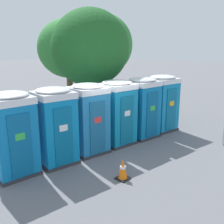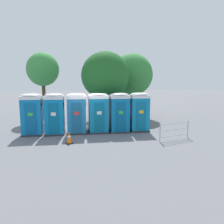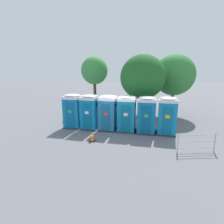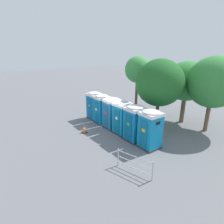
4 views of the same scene
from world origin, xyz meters
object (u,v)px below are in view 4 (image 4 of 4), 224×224
(portapotty_4, at_px, (135,123))
(event_barrier, at_px, (134,163))
(portapotty_2, at_px, (112,113))
(portapotty_5, at_px, (150,129))
(portapotty_1, at_px, (102,109))
(street_tree_1, at_px, (160,83))
(portapotty_0, at_px, (95,105))
(street_tree_0, at_px, (213,83))
(traffic_cone, at_px, (84,129))
(portapotty_3, at_px, (122,117))
(street_tree_3, at_px, (186,81))
(street_tree_2, at_px, (137,70))

(portapotty_4, bearing_deg, event_barrier, -51.98)
(portapotty_2, relative_size, portapotty_5, 1.00)
(portapotty_1, relative_size, street_tree_1, 0.46)
(portapotty_0, relative_size, portapotty_2, 1.00)
(portapotty_0, xyz_separation_m, street_tree_0, (8.43, 4.36, 2.55))
(street_tree_0, bearing_deg, event_barrier, -95.67)
(portapotty_1, xyz_separation_m, portapotty_5, (5.38, -0.75, -0.00))
(portapotty_4, distance_m, traffic_cone, 4.01)
(portapotty_0, relative_size, portapotty_3, 1.00)
(portapotty_2, distance_m, traffic_cone, 2.56)
(street_tree_0, xyz_separation_m, traffic_cone, (-6.52, -7.03, -3.52))
(portapotty_3, bearing_deg, portapotty_1, 172.42)
(portapotty_2, xyz_separation_m, street_tree_0, (5.75, 4.79, 2.55))
(portapotty_3, distance_m, street_tree_3, 6.40)
(portapotty_4, bearing_deg, traffic_cone, -152.67)
(portapotty_3, bearing_deg, street_tree_2, 118.42)
(street_tree_2, relative_size, traffic_cone, 8.83)
(portapotty_3, bearing_deg, event_barrier, -41.19)
(portapotty_0, bearing_deg, street_tree_0, 27.35)
(portapotty_0, xyz_separation_m, street_tree_2, (0.80, 5.32, 2.94))
(portapotty_0, relative_size, event_barrier, 1.24)
(portapotty_5, bearing_deg, portapotty_0, 171.31)
(portapotty_2, xyz_separation_m, portapotty_5, (4.03, -0.59, -0.00))
(portapotty_5, distance_m, street_tree_3, 6.38)
(traffic_cone, xyz_separation_m, event_barrier, (5.71, -1.11, 0.26))
(portapotty_2, distance_m, portapotty_3, 1.36)
(street_tree_0, relative_size, street_tree_3, 1.08)
(portapotty_1, distance_m, portapotty_5, 5.43)
(portapotty_1, relative_size, street_tree_3, 0.48)
(portapotty_1, xyz_separation_m, portapotty_2, (1.35, -0.16, -0.00))
(portapotty_0, distance_m, event_barrier, 8.53)
(portapotty_1, height_order, portapotty_5, same)
(street_tree_2, xyz_separation_m, traffic_cone, (1.11, -7.99, -3.91))
(portapotty_2, bearing_deg, street_tree_2, 108.09)
(portapotty_5, height_order, traffic_cone, portapotty_5)
(portapotty_1, bearing_deg, portapotty_4, -8.64)
(portapotty_0, height_order, street_tree_1, street_tree_1)
(portapotty_0, height_order, portapotty_3, same)
(event_barrier, bearing_deg, street_tree_3, 98.98)
(portapotty_1, xyz_separation_m, traffic_cone, (0.57, -2.40, -0.97))
(street_tree_1, xyz_separation_m, traffic_cone, (-3.41, -4.81, -3.39))
(street_tree_2, bearing_deg, portapotty_2, -71.91)
(portapotty_2, bearing_deg, portapotty_4, -9.60)
(street_tree_0, bearing_deg, street_tree_2, 172.80)
(street_tree_1, bearing_deg, street_tree_2, 144.81)
(street_tree_1, bearing_deg, event_barrier, -68.72)
(event_barrier, bearing_deg, portapotty_5, 108.26)
(portapotty_1, height_order, traffic_cone, portapotty_1)
(portapotty_1, distance_m, street_tree_0, 8.85)
(event_barrier, bearing_deg, portapotty_0, 153.61)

